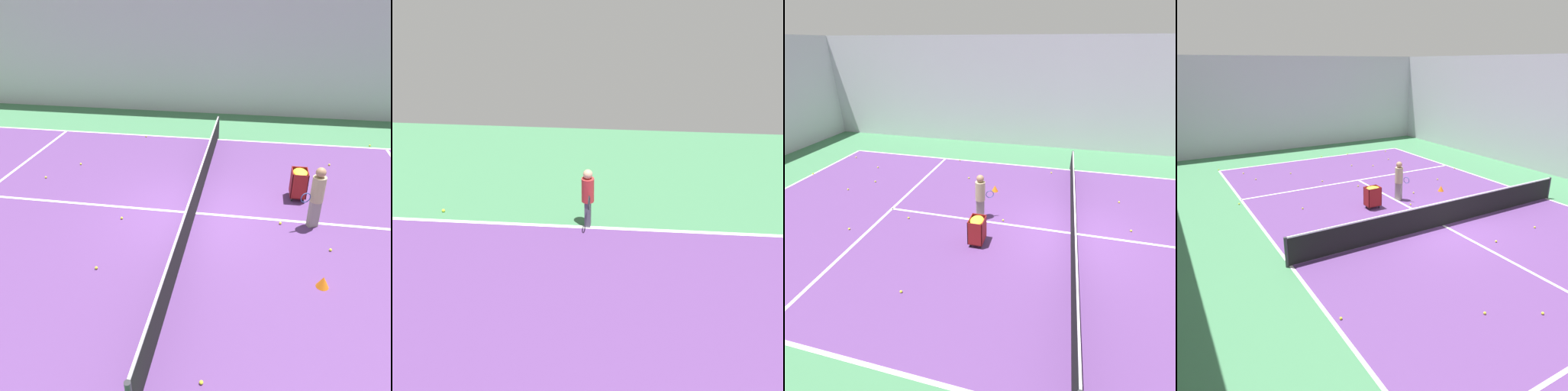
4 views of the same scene
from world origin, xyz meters
The scene contains 36 objects.
ground_plane centered at (0.00, 0.00, 0.00)m, with size 35.39×35.39×0.00m, color #3D754C.
court_playing_area centered at (0.00, 0.00, 0.00)m, with size 11.72×24.22×0.00m.
line_baseline_far centered at (0.00, 12.11, 0.01)m, with size 11.72×0.10×0.00m, color white.
line_sideline_left centered at (-5.86, 0.00, 0.01)m, with size 0.10×24.22×0.00m, color white.
line_sideline_right centered at (5.86, 0.00, 0.01)m, with size 0.10×24.22×0.00m, color white.
line_service_far centered at (0.00, 6.66, 0.01)m, with size 11.72×0.10×0.00m, color white.
line_centre_service centered at (0.00, 0.00, 0.01)m, with size 0.10×13.32×0.00m, color white.
hall_enclosure_far centered at (0.00, 15.77, 3.06)m, with size 18.89×0.15×6.12m.
tennis_net centered at (0.00, 0.00, 0.50)m, with size 12.02×0.10×0.96m.
coach_at_net centered at (0.14, 3.18, 0.99)m, with size 0.48×0.66×1.72m.
ball_cart centered at (-1.35, 2.90, 0.65)m, with size 0.61×0.46×0.93m.
training_cone_1 centered at (2.52, 3.16, 0.13)m, with size 0.28×0.28×0.26m, color orange.
tennis_ball_0 centered at (-4.52, 9.36, 0.04)m, with size 0.07×0.07×0.07m, color yellow.
tennis_ball_1 centered at (2.11, 12.10, 0.04)m, with size 0.07×0.07×0.07m, color yellow.
tennis_ball_2 centered at (2.73, -1.86, 0.04)m, with size 0.07×0.07×0.07m, color yellow.
tennis_ball_3 centered at (-4.83, 10.82, 0.04)m, with size 0.07×0.07×0.07m, color yellow.
tennis_ball_4 centered at (0.20, 2.36, 0.04)m, with size 0.07×0.07×0.07m, color yellow.
tennis_ball_7 centered at (1.01, 9.34, 0.04)m, with size 0.07×0.07×0.07m, color yellow.
tennis_ball_8 centered at (4.70, 11.51, 0.04)m, with size 0.07×0.07×0.07m, color yellow.
tennis_ball_9 centered at (3.53, 4.63, 0.04)m, with size 0.07×0.07×0.07m, color yellow.
tennis_ball_10 centered at (0.62, -1.96, 0.04)m, with size 0.07×0.07×0.07m, color yellow.
tennis_ball_11 centered at (-6.05, 6.09, 0.04)m, with size 0.07×0.07×0.07m, color yellow.
tennis_ball_12 centered at (-0.52, 5.70, 0.04)m, with size 0.07×0.07×0.07m, color yellow.
tennis_ball_14 centered at (0.38, 12.32, 0.04)m, with size 0.07×0.07×0.07m, color yellow.
tennis_ball_15 centered at (-2.59, -4.57, 0.04)m, with size 0.07×0.07×0.07m, color yellow.
tennis_ball_16 centered at (-2.61, 9.52, 0.04)m, with size 0.07×0.07×0.07m, color yellow.
tennis_ball_17 centered at (-1.40, -5.28, 0.04)m, with size 0.07×0.07×0.07m, color yellow.
tennis_ball_18 centered at (-3.91, 4.22, 0.04)m, with size 0.07×0.07×0.07m, color yellow.
tennis_ball_19 centered at (-5.86, 12.26, 0.04)m, with size 0.07×0.07×0.07m, color yellow.
tennis_ball_21 centered at (5.17, 0.91, 0.04)m, with size 0.07×0.07×0.07m, color yellow.
tennis_ball_22 centered at (-1.70, 7.33, 0.04)m, with size 0.07×0.07×0.07m, color yellow.
tennis_ball_23 centered at (1.20, 3.52, 0.04)m, with size 0.07×0.07×0.07m, color yellow.
tennis_ball_24 centered at (5.72, 5.79, 0.04)m, with size 0.07×0.07×0.07m, color yellow.
tennis_ball_25 centered at (3.65, 9.51, 0.04)m, with size 0.07×0.07×0.07m, color yellow.
tennis_ball_26 centered at (2.05, 8.66, 0.04)m, with size 0.07×0.07×0.07m, color yellow.
tennis_ball_27 centered at (-5.66, -3.00, 0.04)m, with size 0.07×0.07×0.07m, color yellow.
Camera 4 is at (-8.79, -9.83, 5.72)m, focal length 35.00 mm.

